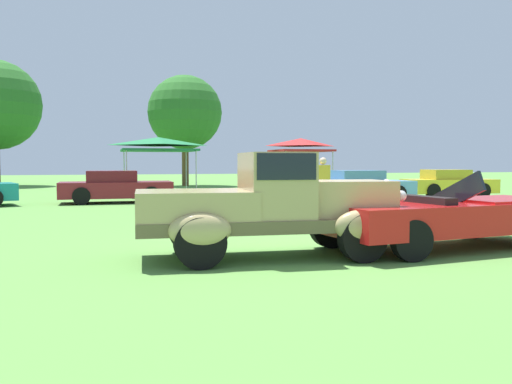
{
  "coord_description": "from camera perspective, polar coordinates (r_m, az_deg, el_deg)",
  "views": [
    {
      "loc": [
        -3.11,
        -8.48,
        1.55
      ],
      "look_at": [
        -0.23,
        1.67,
        0.95
      ],
      "focal_mm": 37.37,
      "sensor_mm": 36.0,
      "label": 1
    }
  ],
  "objects": [
    {
      "name": "canopy_tent_left_field",
      "position": [
        25.33,
        -10.41,
        5.15
      ],
      "size": [
        3.37,
        3.37,
        2.71
      ],
      "color": "#B7B7BC",
      "rests_on": "ground_plane"
    },
    {
      "name": "spectator_between_cars",
      "position": [
        16.51,
        7.17,
        1.0
      ],
      "size": [
        0.42,
        0.27,
        1.69
      ],
      "color": "#7F7056",
      "rests_on": "ground_plane"
    },
    {
      "name": "show_car_skyblue",
      "position": [
        21.61,
        11.14,
        0.64
      ],
      "size": [
        4.06,
        1.78,
        1.22
      ],
      "color": "#669EDB",
      "rests_on": "ground_plane"
    },
    {
      "name": "feature_pickup_truck",
      "position": [
        8.62,
        1.6,
        -1.32
      ],
      "size": [
        4.36,
        2.03,
        1.7
      ],
      "color": "brown",
      "rests_on": "ground_plane"
    },
    {
      "name": "show_car_yellow",
      "position": [
        24.87,
        19.9,
        0.84
      ],
      "size": [
        4.02,
        2.06,
        1.22
      ],
      "color": "yellow",
      "rests_on": "ground_plane"
    },
    {
      "name": "show_car_burgundy",
      "position": [
        20.94,
        -14.81,
        0.52
      ],
      "size": [
        4.16,
        1.73,
        1.22
      ],
      "color": "maroon",
      "rests_on": "ground_plane"
    },
    {
      "name": "treeline_center",
      "position": [
        35.13,
        -7.62,
        8.42
      ],
      "size": [
        4.79,
        4.79,
        7.16
      ],
      "color": "brown",
      "rests_on": "ground_plane"
    },
    {
      "name": "canopy_tent_center_field",
      "position": [
        26.15,
        4.81,
        5.12
      ],
      "size": [
        2.62,
        2.62,
        2.71
      ],
      "color": "#B7B7BC",
      "rests_on": "ground_plane"
    },
    {
      "name": "neighbor_convertible",
      "position": [
        10.19,
        20.19,
        -2.42
      ],
      "size": [
        4.79,
        2.27,
        1.4
      ],
      "color": "red",
      "rests_on": "ground_plane"
    },
    {
      "name": "ground_plane",
      "position": [
        9.17,
        4.25,
        -6.5
      ],
      "size": [
        120.0,
        120.0,
        0.0
      ],
      "primitive_type": "plane",
      "color": "#568C3D"
    }
  ]
}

